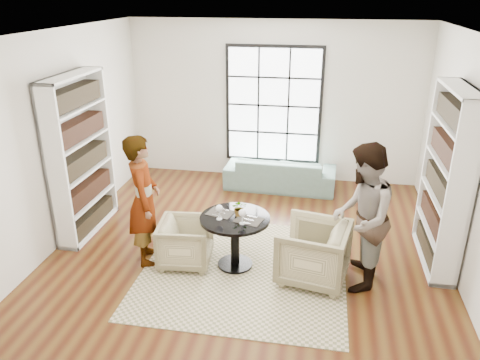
% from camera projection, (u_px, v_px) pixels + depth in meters
% --- Properties ---
extents(ground, '(6.00, 6.00, 0.00)m').
position_uv_depth(ground, '(247.00, 253.00, 6.67)').
color(ground, '#563814').
extents(room_shell, '(6.00, 6.01, 6.00)m').
position_uv_depth(room_shell, '(254.00, 157.00, 6.69)').
color(room_shell, silver).
rests_on(room_shell, ground).
extents(rug, '(2.67, 2.67, 0.01)m').
position_uv_depth(rug, '(244.00, 269.00, 6.28)').
color(rug, beige).
rests_on(rug, ground).
extents(pedestal_table, '(0.92, 0.92, 0.74)m').
position_uv_depth(pedestal_table, '(235.00, 231.00, 6.17)').
color(pedestal_table, black).
rests_on(pedestal_table, ground).
extents(sofa, '(2.06, 0.87, 0.59)m').
position_uv_depth(sofa, '(280.00, 173.00, 8.75)').
color(sofa, gray).
rests_on(sofa, ground).
extents(armchair_left, '(0.76, 0.75, 0.64)m').
position_uv_depth(armchair_left, '(186.00, 242.00, 6.32)').
color(armchair_left, tan).
rests_on(armchair_left, ground).
extents(armchair_right, '(1.00, 0.98, 0.78)m').
position_uv_depth(armchair_right, '(313.00, 252.00, 5.95)').
color(armchair_right, tan).
rests_on(armchair_right, ground).
extents(person_left, '(0.62, 0.76, 1.80)m').
position_uv_depth(person_left, '(144.00, 200.00, 6.18)').
color(person_left, gray).
rests_on(person_left, ground).
extents(person_right, '(0.81, 0.99, 1.86)m').
position_uv_depth(person_right, '(362.00, 218.00, 5.65)').
color(person_right, gray).
rests_on(person_right, ground).
extents(placemat_left, '(0.40, 0.34, 0.01)m').
position_uv_depth(placemat_left, '(221.00, 213.00, 6.20)').
color(placemat_left, '#2A2724').
rests_on(placemat_left, pedestal_table).
extents(placemat_right, '(0.40, 0.34, 0.01)m').
position_uv_depth(placemat_right, '(249.00, 220.00, 6.01)').
color(placemat_right, '#2A2724').
rests_on(placemat_right, pedestal_table).
extents(cutlery_left, '(0.20, 0.25, 0.01)m').
position_uv_depth(cutlery_left, '(221.00, 212.00, 6.19)').
color(cutlery_left, silver).
rests_on(cutlery_left, placemat_left).
extents(cutlery_right, '(0.20, 0.25, 0.01)m').
position_uv_depth(cutlery_right, '(249.00, 220.00, 6.00)').
color(cutlery_right, silver).
rests_on(cutlery_right, placemat_right).
extents(wine_glass_left, '(0.09, 0.09, 0.20)m').
position_uv_depth(wine_glass_left, '(219.00, 209.00, 5.98)').
color(wine_glass_left, silver).
rests_on(wine_glass_left, pedestal_table).
extents(wine_glass_right, '(0.09, 0.09, 0.20)m').
position_uv_depth(wine_glass_right, '(242.00, 213.00, 5.87)').
color(wine_glass_right, silver).
rests_on(wine_glass_right, pedestal_table).
extents(flower_centerpiece, '(0.23, 0.21, 0.22)m').
position_uv_depth(flower_centerpiece, '(239.00, 208.00, 6.10)').
color(flower_centerpiece, gray).
rests_on(flower_centerpiece, pedestal_table).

